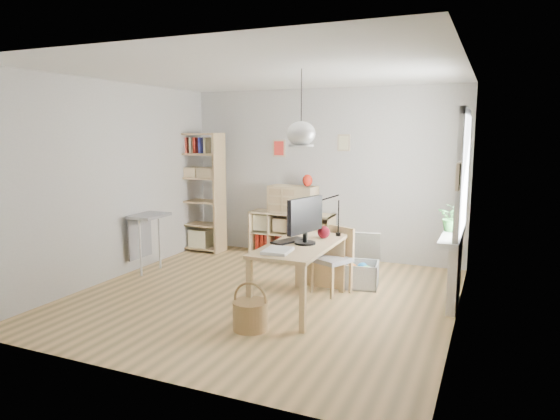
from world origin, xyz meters
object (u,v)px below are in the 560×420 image
at_px(storage_chest, 355,269).
at_px(drawer_chest, 293,199).
at_px(chair, 334,256).
at_px(monitor, 305,218).
at_px(cube_shelf, 291,237).
at_px(tall_bookshelf, 200,187).
at_px(desk, 300,252).

bearing_deg(storage_chest, drawer_chest, 132.06).
distance_m(chair, monitor, 0.89).
xyz_separation_m(cube_shelf, tall_bookshelf, (-1.56, -0.28, 0.79)).
xyz_separation_m(tall_bookshelf, storage_chest, (2.95, -0.87, -0.87)).
height_order(storage_chest, monitor, monitor).
height_order(desk, monitor, monitor).
bearing_deg(desk, tall_bookshelf, 142.99).
relative_size(storage_chest, monitor, 1.31).
xyz_separation_m(cube_shelf, chair, (1.22, -1.56, 0.18)).
distance_m(chair, drawer_chest, 1.98).
bearing_deg(drawer_chest, cube_shelf, 140.68).
xyz_separation_m(desk, storage_chest, (0.36, 1.08, -0.44)).
bearing_deg(storage_chest, tall_bookshelf, 155.21).
height_order(desk, tall_bookshelf, tall_bookshelf).
distance_m(desk, tall_bookshelf, 3.27).
bearing_deg(chair, drawer_chest, 152.78).
height_order(storage_chest, drawer_chest, drawer_chest).
relative_size(chair, drawer_chest, 1.08).
relative_size(desk, cube_shelf, 1.07).
bearing_deg(desk, drawer_chest, 114.09).
distance_m(cube_shelf, chair, 1.99).
distance_m(tall_bookshelf, monitor, 3.27).
bearing_deg(cube_shelf, storage_chest, -39.68).
xyz_separation_m(cube_shelf, drawer_chest, (0.04, -0.04, 0.64)).
height_order(desk, drawer_chest, drawer_chest).
bearing_deg(drawer_chest, storage_chest, -35.14).
relative_size(cube_shelf, monitor, 2.30).
relative_size(desk, drawer_chest, 1.95).
bearing_deg(drawer_chest, tall_bookshelf, -167.10).
distance_m(tall_bookshelf, chair, 3.13).
height_order(tall_bookshelf, chair, tall_bookshelf).
xyz_separation_m(cube_shelf, monitor, (1.07, -2.21, 0.75)).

